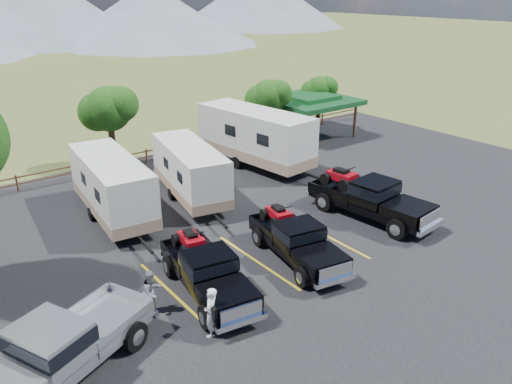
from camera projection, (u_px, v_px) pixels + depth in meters
ground at (361, 288)px, 19.28m from camera, size 320.00×320.00×0.00m
asphalt_lot at (308, 257)px, 21.48m from camera, size 44.00×34.00×0.04m
stall_lines at (293, 248)px, 22.20m from camera, size 12.12×5.50×0.01m
tree_ne_a at (268, 98)px, 35.49m from camera, size 3.11×2.92×4.76m
tree_ne_b at (319, 91)px, 39.73m from camera, size 2.77×2.59×4.27m
tree_north at (108, 109)px, 30.64m from camera, size 3.46×3.24×5.25m
rail_fence at (174, 149)px, 33.76m from camera, size 36.12×0.12×1.00m
pavilion at (309, 100)px, 38.00m from camera, size 6.20×6.20×3.22m
rig_left at (207, 270)px, 18.66m from camera, size 2.79×6.08×1.95m
rig_center at (296, 239)px, 20.99m from camera, size 2.86×5.99×1.92m
rig_right at (369, 197)px, 24.79m from camera, size 2.89×6.87×2.23m
trailer_left at (112, 187)px, 24.53m from camera, size 3.04×8.97×3.10m
trailer_center at (190, 172)px, 26.82m from camera, size 3.55×8.57×2.97m
trailer_right at (255, 137)px, 31.79m from camera, size 3.60×10.42×3.60m
pickup_silver at (57, 351)px, 14.39m from camera, size 6.90×4.61×1.98m
person_a at (211, 312)px, 16.32m from camera, size 0.78×0.74×1.79m
person_b at (152, 292)px, 17.52m from camera, size 0.96×0.84×1.66m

